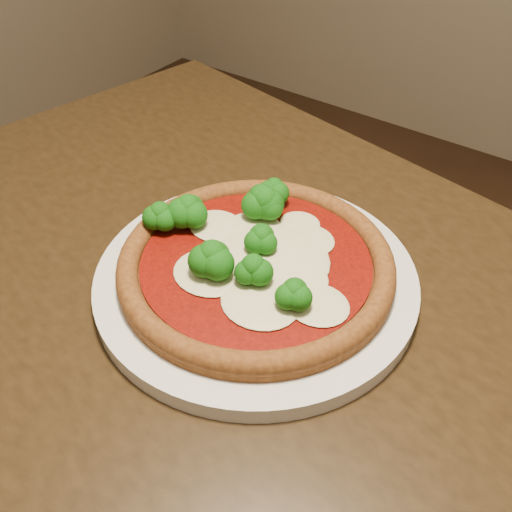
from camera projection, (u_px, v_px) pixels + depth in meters
The scene contains 3 objects.
dining_table at pixel (269, 414), 0.60m from camera, with size 1.26×0.93×0.75m.
plate at pixel (256, 279), 0.58m from camera, with size 0.33×0.33×0.02m, color silver.
pizza at pixel (254, 257), 0.57m from camera, with size 0.28×0.28×0.06m.
Camera 1 is at (-0.00, -0.09, 1.16)m, focal length 40.00 mm.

